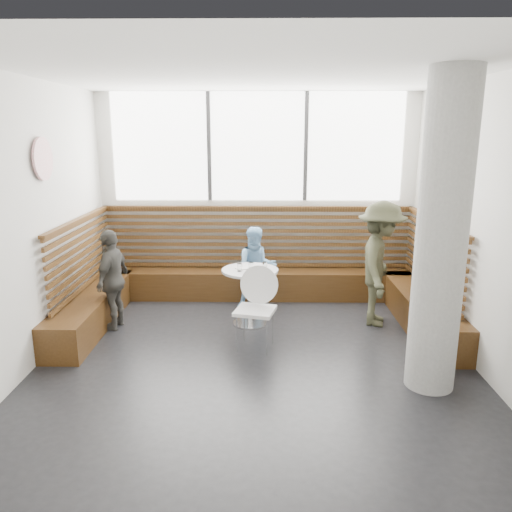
{
  "coord_description": "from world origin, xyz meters",
  "views": [
    {
      "loc": [
        0.09,
        -5.43,
        2.6
      ],
      "look_at": [
        0.0,
        1.0,
        1.0
      ],
      "focal_mm": 35.0,
      "sensor_mm": 36.0,
      "label": 1
    }
  ],
  "objects_px": {
    "adult_man": "(380,264)",
    "child_back": "(257,268)",
    "cafe_table": "(250,285)",
    "child_left": "(113,279)",
    "cafe_chair": "(255,301)",
    "concrete_column": "(442,237)"
  },
  "relations": [
    {
      "from": "cafe_table",
      "to": "child_left",
      "type": "bearing_deg",
      "value": -176.01
    },
    {
      "from": "cafe_chair",
      "to": "child_left",
      "type": "distance_m",
      "value": 2.02
    },
    {
      "from": "cafe_table",
      "to": "adult_man",
      "type": "height_order",
      "value": "adult_man"
    },
    {
      "from": "adult_man",
      "to": "child_left",
      "type": "xyz_separation_m",
      "value": [
        -3.62,
        -0.19,
        -0.18
      ]
    },
    {
      "from": "cafe_chair",
      "to": "child_back",
      "type": "xyz_separation_m",
      "value": [
        -0.0,
        1.39,
        0.03
      ]
    },
    {
      "from": "cafe_table",
      "to": "adult_man",
      "type": "relative_size",
      "value": 0.46
    },
    {
      "from": "adult_man",
      "to": "child_left",
      "type": "relative_size",
      "value": 1.26
    },
    {
      "from": "child_back",
      "to": "cafe_table",
      "type": "bearing_deg",
      "value": -105.27
    },
    {
      "from": "concrete_column",
      "to": "child_back",
      "type": "bearing_deg",
      "value": 128.05
    },
    {
      "from": "adult_man",
      "to": "child_back",
      "type": "height_order",
      "value": "adult_man"
    },
    {
      "from": "cafe_table",
      "to": "child_back",
      "type": "xyz_separation_m",
      "value": [
        0.08,
        0.68,
        0.06
      ]
    },
    {
      "from": "adult_man",
      "to": "child_left",
      "type": "height_order",
      "value": "adult_man"
    },
    {
      "from": "concrete_column",
      "to": "child_left",
      "type": "bearing_deg",
      "value": 157.55
    },
    {
      "from": "cafe_chair",
      "to": "child_left",
      "type": "xyz_separation_m",
      "value": [
        -1.93,
        0.59,
        0.09
      ]
    },
    {
      "from": "cafe_table",
      "to": "child_left",
      "type": "relative_size",
      "value": 0.58
    },
    {
      "from": "concrete_column",
      "to": "cafe_chair",
      "type": "height_order",
      "value": "concrete_column"
    },
    {
      "from": "cafe_chair",
      "to": "adult_man",
      "type": "xyz_separation_m",
      "value": [
        1.69,
        0.78,
        0.27
      ]
    },
    {
      "from": "concrete_column",
      "to": "adult_man",
      "type": "xyz_separation_m",
      "value": [
        -0.16,
        1.75,
        -0.74
      ]
    },
    {
      "from": "cafe_table",
      "to": "child_left",
      "type": "xyz_separation_m",
      "value": [
        -1.84,
        -0.13,
        0.11
      ]
    },
    {
      "from": "concrete_column",
      "to": "child_left",
      "type": "height_order",
      "value": "concrete_column"
    },
    {
      "from": "concrete_column",
      "to": "child_left",
      "type": "relative_size",
      "value": 2.35
    },
    {
      "from": "cafe_table",
      "to": "cafe_chair",
      "type": "xyz_separation_m",
      "value": [
        0.08,
        -0.72,
        0.02
      ]
    }
  ]
}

